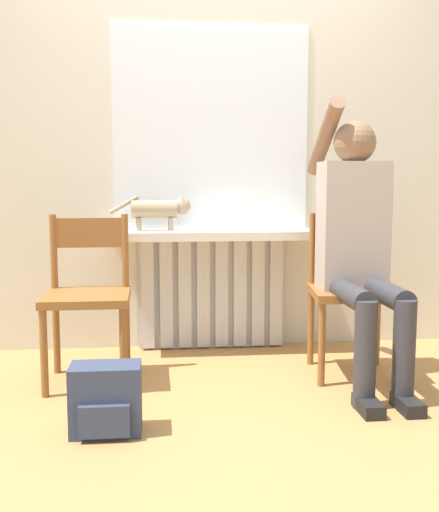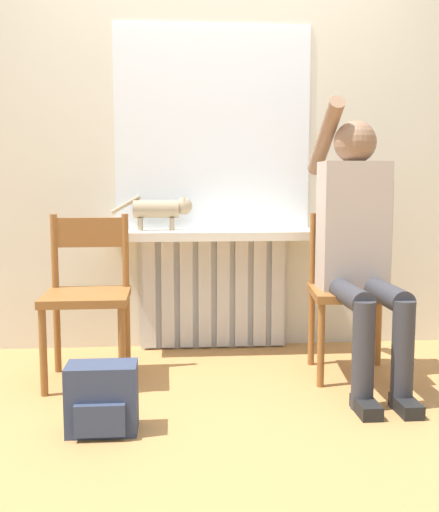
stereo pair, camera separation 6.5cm
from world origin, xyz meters
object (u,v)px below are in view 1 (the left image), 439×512
(backpack, at_px, (106,400))
(person, at_px, (359,238))
(chair_right, at_px, (351,289))
(cat, at_px, (161,209))
(chair_left, at_px, (88,294))

(backpack, bearing_deg, person, 24.51)
(chair_right, distance_m, cat, 1.18)
(cat, bearing_deg, chair_right, -26.90)
(chair_right, bearing_deg, person, -85.43)
(cat, bearing_deg, backpack, -101.15)
(chair_left, distance_m, cat, 0.74)
(chair_right, bearing_deg, backpack, -145.20)
(chair_left, relative_size, person, 0.59)
(chair_right, height_order, backpack, chair_right)
(cat, height_order, backpack, cat)
(chair_left, relative_size, chair_right, 1.00)
(backpack, bearing_deg, chair_right, 28.83)
(chair_right, distance_m, person, 0.30)
(chair_right, xyz_separation_m, person, (-0.00, -0.12, 0.28))
(person, distance_m, cat, 1.17)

